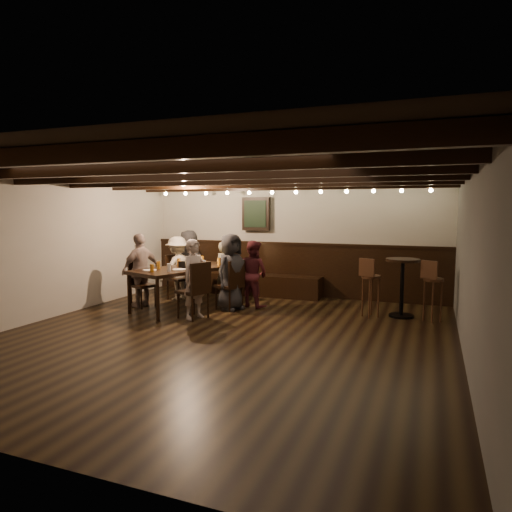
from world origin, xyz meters
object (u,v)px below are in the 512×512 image
at_px(person_right_near, 231,272).
at_px(person_bench_left, 189,263).
at_px(person_left_near, 178,268).
at_px(person_left_far, 141,270).
at_px(bar_stool_right, 433,299).
at_px(high_top_table, 402,279).
at_px(chair_left_far, 143,293).
at_px(person_right_far, 195,279).
at_px(chair_right_near, 230,294).
at_px(person_bench_right, 253,274).
at_px(dining_table, 185,271).
at_px(bar_stool_left, 370,295).
at_px(chair_left_near, 179,286).
at_px(person_bench_centre, 224,271).
at_px(chair_right_far, 194,301).

bearing_deg(person_right_near, person_bench_left, 74.74).
relative_size(person_left_near, person_left_far, 0.93).
bearing_deg(bar_stool_right, high_top_table, -168.57).
bearing_deg(chair_left_far, person_right_far, 90.00).
distance_m(person_left_near, person_right_far, 1.75).
distance_m(chair_right_near, person_left_far, 1.77).
bearing_deg(high_top_table, bar_stool_right, -17.32).
distance_m(chair_right_near, person_bench_right, 0.60).
relative_size(dining_table, person_left_near, 1.73).
height_order(bar_stool_left, bar_stool_right, same).
bearing_deg(person_left_near, chair_right_near, 90.00).
xyz_separation_m(dining_table, chair_left_far, (-0.82, -0.20, -0.44)).
distance_m(dining_table, person_left_far, 0.87).
bearing_deg(dining_table, chair_left_far, -147.93).
bearing_deg(bar_stool_right, bar_stool_left, -148.37).
bearing_deg(person_bench_right, dining_table, 45.00).
bearing_deg(chair_left_far, chair_left_near, -179.93).
relative_size(chair_left_near, person_right_far, 0.68).
relative_size(person_bench_centre, high_top_table, 1.18).
distance_m(chair_left_near, person_left_near, 0.37).
relative_size(person_right_near, bar_stool_right, 1.37).
bearing_deg(chair_right_near, person_left_far, 121.49).
xyz_separation_m(person_bench_centre, bar_stool_right, (4.00, -0.41, -0.22)).
bearing_deg(bar_stool_left, person_right_far, -134.12).
relative_size(chair_right_far, person_left_far, 0.69).
relative_size(chair_left_far, person_bench_right, 0.68).
xyz_separation_m(chair_right_near, person_left_near, (-1.39, 0.47, 0.37)).
relative_size(dining_table, chair_right_far, 2.31).
xyz_separation_m(person_left_near, bar_stool_left, (3.90, -0.14, -0.27)).
bearing_deg(dining_table, person_bench_right, 45.00).
xyz_separation_m(chair_right_far, person_right_near, (0.31, 0.84, 0.41)).
xyz_separation_m(chair_left_far, person_right_near, (1.68, 0.39, 0.44)).
distance_m(chair_left_far, high_top_table, 4.77).
height_order(chair_right_far, person_bench_left, person_bench_left).
bearing_deg(bar_stool_left, dining_table, -148.48).
bearing_deg(person_bench_left, bar_stool_right, -167.94).
distance_m(person_left_near, person_right_near, 1.50).
xyz_separation_m(chair_left_far, person_right_far, (1.39, -0.47, 0.41)).
bearing_deg(person_bench_centre, chair_right_far, 115.66).
height_order(person_bench_right, bar_stool_right, person_bench_right).
bearing_deg(dining_table, bar_stool_left, 27.62).
bearing_deg(chair_right_far, person_left_near, 58.53).
bearing_deg(chair_left_near, person_bench_centre, 129.83).
distance_m(chair_left_near, person_bench_right, 1.72).
bearing_deg(person_left_near, person_left_far, -0.00).
bearing_deg(person_left_far, person_right_near, 120.96).
bearing_deg(dining_table, high_top_table, 29.44).
bearing_deg(person_left_far, person_left_near, 180.00).
bearing_deg(person_bench_right, bar_stool_left, -162.38).
xyz_separation_m(chair_left_near, person_bench_right, (1.68, -0.09, 0.35)).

